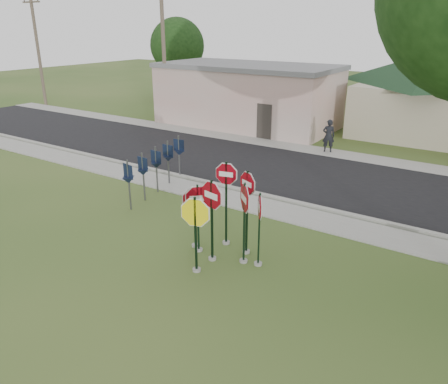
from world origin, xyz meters
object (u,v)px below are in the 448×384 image
Objects in this scene: stop_sign_center at (212,208)px; pedestrian at (329,136)px; utility_pole_near at (164,52)px; stop_sign_yellow at (195,224)px; stop_sign_left at (198,209)px.

stop_sign_center is 13.35m from pedestrian.
utility_pole_near is 5.23× the size of pedestrian.
stop_sign_yellow is 1.22m from stop_sign_left.
stop_sign_center is at bearing -18.08° from stop_sign_left.
utility_pole_near is 13.06m from pedestrian.
stop_sign_left is (-0.67, 1.01, -0.08)m from stop_sign_yellow.
stop_sign_yellow is 0.26× the size of utility_pole_near.
stop_sign_center reaches higher than pedestrian.
utility_pole_near reaches higher than pedestrian.
stop_sign_center is at bearing 89.70° from stop_sign_yellow.
stop_sign_center is 0.28× the size of utility_pole_near.
stop_sign_left is at bearing -46.57° from utility_pole_near.
utility_pole_near reaches higher than stop_sign_center.
stop_sign_left is at bearing 69.67° from pedestrian.
stop_sign_center is 20.04m from utility_pole_near.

